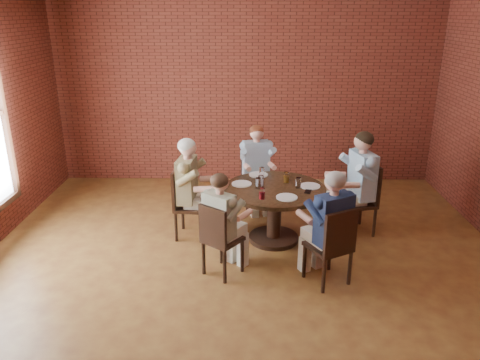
{
  "coord_description": "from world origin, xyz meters",
  "views": [
    {
      "loc": [
        0.02,
        -4.52,
        2.89
      ],
      "look_at": [
        -0.07,
        1.0,
        0.88
      ],
      "focal_mm": 35.0,
      "sensor_mm": 36.0,
      "label": 1
    }
  ],
  "objects_px": {
    "diner_c": "(192,189)",
    "chair_e": "(333,244)",
    "diner_e": "(329,228)",
    "smartphone": "(308,191)",
    "diner_a": "(357,184)",
    "chair_c": "(186,200)",
    "diner_d": "(222,225)",
    "chair_b": "(256,176)",
    "diner_b": "(257,168)",
    "chair_a": "(362,196)",
    "dining_table": "(274,203)",
    "chair_d": "(219,238)"
  },
  "relations": [
    {
      "from": "chair_c",
      "to": "diner_c",
      "type": "distance_m",
      "value": 0.19
    },
    {
      "from": "dining_table",
      "to": "chair_c",
      "type": "relative_size",
      "value": 1.38
    },
    {
      "from": "chair_e",
      "to": "chair_a",
      "type": "bearing_deg",
      "value": -143.42
    },
    {
      "from": "smartphone",
      "to": "dining_table",
      "type": "bearing_deg",
      "value": 177.46
    },
    {
      "from": "diner_a",
      "to": "smartphone",
      "type": "relative_size",
      "value": 9.14
    },
    {
      "from": "diner_c",
      "to": "diner_d",
      "type": "relative_size",
      "value": 1.1
    },
    {
      "from": "chair_c",
      "to": "chair_e",
      "type": "height_order",
      "value": "chair_c"
    },
    {
      "from": "chair_a",
      "to": "diner_d",
      "type": "relative_size",
      "value": 0.8
    },
    {
      "from": "chair_a",
      "to": "diner_c",
      "type": "height_order",
      "value": "diner_c"
    },
    {
      "from": "chair_b",
      "to": "chair_d",
      "type": "relative_size",
      "value": 1.04
    },
    {
      "from": "chair_b",
      "to": "smartphone",
      "type": "bearing_deg",
      "value": -74.74
    },
    {
      "from": "dining_table",
      "to": "diner_b",
      "type": "relative_size",
      "value": 1.01
    },
    {
      "from": "chair_b",
      "to": "diner_d",
      "type": "relative_size",
      "value": 0.75
    },
    {
      "from": "diner_c",
      "to": "chair_e",
      "type": "bearing_deg",
      "value": -119.18
    },
    {
      "from": "chair_b",
      "to": "smartphone",
      "type": "relative_size",
      "value": 5.94
    },
    {
      "from": "dining_table",
      "to": "chair_e",
      "type": "bearing_deg",
      "value": -61.31
    },
    {
      "from": "diner_a",
      "to": "smartphone",
      "type": "xyz_separation_m",
      "value": [
        -0.7,
        -0.4,
        0.05
      ]
    },
    {
      "from": "diner_c",
      "to": "diner_e",
      "type": "xyz_separation_m",
      "value": [
        1.63,
        -1.11,
        -0.02
      ]
    },
    {
      "from": "chair_d",
      "to": "diner_e",
      "type": "relative_size",
      "value": 0.67
    },
    {
      "from": "chair_c",
      "to": "diner_d",
      "type": "xyz_separation_m",
      "value": [
        0.54,
        -0.96,
        0.1
      ]
    },
    {
      "from": "smartphone",
      "to": "diner_a",
      "type": "bearing_deg",
      "value": 45.06
    },
    {
      "from": "chair_d",
      "to": "diner_d",
      "type": "xyz_separation_m",
      "value": [
        0.04,
        0.06,
        0.13
      ]
    },
    {
      "from": "diner_c",
      "to": "chair_e",
      "type": "relative_size",
      "value": 1.46
    },
    {
      "from": "chair_c",
      "to": "smartphone",
      "type": "xyz_separation_m",
      "value": [
        1.58,
        -0.26,
        0.24
      ]
    },
    {
      "from": "chair_e",
      "to": "smartphone",
      "type": "distance_m",
      "value": 0.98
    },
    {
      "from": "chair_e",
      "to": "diner_b",
      "type": "bearing_deg",
      "value": -98.21
    },
    {
      "from": "chair_b",
      "to": "diner_d",
      "type": "bearing_deg",
      "value": -112.89
    },
    {
      "from": "chair_c",
      "to": "diner_b",
      "type": "bearing_deg",
      "value": -39.62
    },
    {
      "from": "diner_c",
      "to": "diner_e",
      "type": "distance_m",
      "value": 1.97
    },
    {
      "from": "diner_a",
      "to": "smartphone",
      "type": "height_order",
      "value": "diner_a"
    },
    {
      "from": "diner_d",
      "to": "diner_e",
      "type": "bearing_deg",
      "value": -150.28
    },
    {
      "from": "diner_c",
      "to": "chair_a",
      "type": "bearing_deg",
      "value": -79.47
    },
    {
      "from": "diner_c",
      "to": "diner_e",
      "type": "height_order",
      "value": "diner_c"
    },
    {
      "from": "chair_e",
      "to": "chair_c",
      "type": "bearing_deg",
      "value": -62.78
    },
    {
      "from": "chair_d",
      "to": "chair_e",
      "type": "relative_size",
      "value": 0.95
    },
    {
      "from": "dining_table",
      "to": "chair_b",
      "type": "distance_m",
      "value": 1.17
    },
    {
      "from": "chair_e",
      "to": "diner_d",
      "type": "bearing_deg",
      "value": -39.28
    },
    {
      "from": "chair_b",
      "to": "diner_d",
      "type": "height_order",
      "value": "diner_d"
    },
    {
      "from": "chair_a",
      "to": "chair_c",
      "type": "relative_size",
      "value": 1.03
    },
    {
      "from": "chair_c",
      "to": "chair_e",
      "type": "bearing_deg",
      "value": -118.0
    },
    {
      "from": "chair_e",
      "to": "diner_e",
      "type": "height_order",
      "value": "diner_e"
    },
    {
      "from": "chair_d",
      "to": "chair_e",
      "type": "distance_m",
      "value": 1.27
    },
    {
      "from": "chair_b",
      "to": "diner_e",
      "type": "distance_m",
      "value": 2.27
    },
    {
      "from": "chair_d",
      "to": "diner_d",
      "type": "distance_m",
      "value": 0.15
    },
    {
      "from": "chair_a",
      "to": "diner_e",
      "type": "xyz_separation_m",
      "value": [
        -0.67,
        -1.28,
        0.13
      ]
    },
    {
      "from": "chair_b",
      "to": "diner_c",
      "type": "height_order",
      "value": "diner_c"
    },
    {
      "from": "diner_a",
      "to": "diner_d",
      "type": "relative_size",
      "value": 1.15
    },
    {
      "from": "diner_c",
      "to": "chair_e",
      "type": "distance_m",
      "value": 2.05
    },
    {
      "from": "diner_c",
      "to": "diner_e",
      "type": "relative_size",
      "value": 1.03
    },
    {
      "from": "chair_d",
      "to": "diner_e",
      "type": "xyz_separation_m",
      "value": [
        1.22,
        -0.1,
        0.18
      ]
    }
  ]
}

